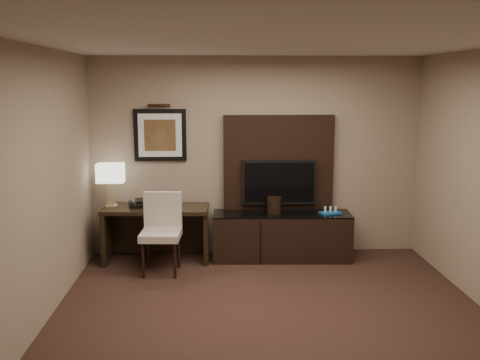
{
  "coord_description": "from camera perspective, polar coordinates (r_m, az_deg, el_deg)",
  "views": [
    {
      "loc": [
        -0.55,
        -4.74,
        2.34
      ],
      "look_at": [
        -0.25,
        1.8,
        1.15
      ],
      "focal_mm": 40.0,
      "sensor_mm": 36.0,
      "label": 1
    }
  ],
  "objects": [
    {
      "name": "artwork",
      "position": [
        7.29,
        -8.51,
        4.76
      ],
      "size": [
        0.7,
        0.04,
        0.7
      ],
      "primitive_type": "cube",
      "color": "black",
      "rests_on": "wall_back"
    },
    {
      "name": "ice_bucket",
      "position": [
        7.14,
        3.65,
        -2.68
      ],
      "size": [
        0.2,
        0.2,
        0.22
      ],
      "primitive_type": "cylinder",
      "rotation": [
        0.0,
        0.0,
        0.04
      ],
      "color": "black",
      "rests_on": "credenza"
    },
    {
      "name": "floor",
      "position": [
        5.32,
        3.74,
        -15.88
      ],
      "size": [
        4.5,
        5.0,
        0.01
      ],
      "primitive_type": "cube",
      "color": "black",
      "rests_on": "ground"
    },
    {
      "name": "tv",
      "position": [
        7.26,
        4.18,
        -0.21
      ],
      "size": [
        1.0,
        0.08,
        0.6
      ],
      "primitive_type": "cube",
      "color": "black",
      "rests_on": "tv_wall_panel"
    },
    {
      "name": "wall_left",
      "position": [
        5.14,
        -21.88,
        -1.58
      ],
      "size": [
        0.01,
        5.0,
        2.7
      ],
      "primitive_type": "cube",
      "color": "gray",
      "rests_on": "floor"
    },
    {
      "name": "blue_folder",
      "position": [
        7.04,
        -8.57,
        -2.91
      ],
      "size": [
        0.29,
        0.36,
        0.02
      ],
      "primitive_type": "cube",
      "rotation": [
        0.0,
        0.0,
        0.1
      ],
      "color": "#18279C",
      "rests_on": "desk"
    },
    {
      "name": "credenza",
      "position": [
        7.24,
        4.47,
        -5.98
      ],
      "size": [
        1.85,
        0.59,
        0.63
      ],
      "primitive_type": "cube",
      "rotation": [
        0.0,
        0.0,
        -0.04
      ],
      "color": "black",
      "rests_on": "floor"
    },
    {
      "name": "minibar_tray",
      "position": [
        7.2,
        9.62,
        -3.18
      ],
      "size": [
        0.3,
        0.23,
        0.1
      ],
      "primitive_type": null,
      "rotation": [
        0.0,
        0.0,
        0.29
      ],
      "color": "#174F96",
      "rests_on": "credenza"
    },
    {
      "name": "picture_light",
      "position": [
        7.23,
        -8.63,
        7.88
      ],
      "size": [
        0.04,
        0.04,
        0.3
      ],
      "primitive_type": "cylinder",
      "color": "#3B2813",
      "rests_on": "wall_back"
    },
    {
      "name": "book",
      "position": [
        7.07,
        -8.17,
        -2.03
      ],
      "size": [
        0.16,
        0.03,
        0.22
      ],
      "primitive_type": "imported",
      "rotation": [
        0.0,
        0.0,
        -0.06
      ],
      "color": "tan",
      "rests_on": "desk"
    },
    {
      "name": "desk_chair",
      "position": [
        6.71,
        -8.44,
        -5.72
      ],
      "size": [
        0.51,
        0.58,
        1.01
      ],
      "primitive_type": null,
      "rotation": [
        0.0,
        0.0,
        -0.06
      ],
      "color": "beige",
      "rests_on": "floor"
    },
    {
      "name": "table_lamp",
      "position": [
        7.23,
        -13.61,
        -0.46
      ],
      "size": [
        0.38,
        0.24,
        0.59
      ],
      "primitive_type": null,
      "rotation": [
        0.0,
        0.0,
        -0.1
      ],
      "color": "tan",
      "rests_on": "desk"
    },
    {
      "name": "wall_back",
      "position": [
        7.33,
        1.74,
        2.53
      ],
      "size": [
        4.5,
        0.01,
        2.7
      ],
      "primitive_type": "cube",
      "color": "gray",
      "rests_on": "floor"
    },
    {
      "name": "desk_phone",
      "position": [
        7.15,
        -10.85,
        -2.45
      ],
      "size": [
        0.25,
        0.23,
        0.1
      ],
      "primitive_type": null,
      "rotation": [
        0.0,
        0.0,
        0.27
      ],
      "color": "black",
      "rests_on": "desk"
    },
    {
      "name": "desk",
      "position": [
        7.22,
        -8.87,
        -5.7
      ],
      "size": [
        1.4,
        0.66,
        0.73
      ],
      "primitive_type": "cube",
      "rotation": [
        0.0,
        0.0,
        -0.05
      ],
      "color": "black",
      "rests_on": "floor"
    },
    {
      "name": "wall_front",
      "position": [
        2.51,
        10.51,
        -13.12
      ],
      "size": [
        4.5,
        0.01,
        2.7
      ],
      "primitive_type": "cube",
      "color": "gray",
      "rests_on": "floor"
    },
    {
      "name": "ceiling",
      "position": [
        4.79,
        4.14,
        14.57
      ],
      "size": [
        4.5,
        5.0,
        0.01
      ],
      "primitive_type": "cube",
      "color": "silver",
      "rests_on": "wall_back"
    },
    {
      "name": "tv_wall_panel",
      "position": [
        7.31,
        4.11,
        1.86
      ],
      "size": [
        1.5,
        0.12,
        1.3
      ],
      "primitive_type": "cube",
      "color": "black",
      "rests_on": "wall_back"
    }
  ]
}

